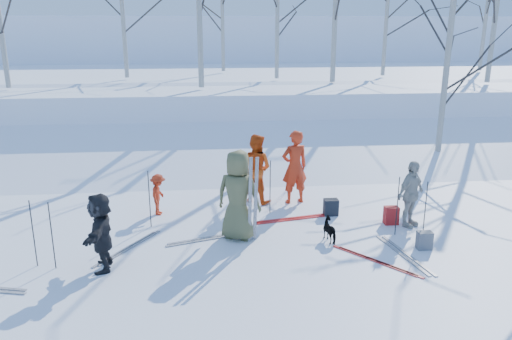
{
  "coord_description": "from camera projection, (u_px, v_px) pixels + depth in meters",
  "views": [
    {
      "loc": [
        -1.06,
        -9.32,
        4.48
      ],
      "look_at": [
        0.0,
        1.5,
        1.3
      ],
      "focal_mm": 35.0,
      "sensor_mm": 36.0,
      "label": 1
    }
  ],
  "objects": [
    {
      "name": "ground",
      "position": [
        263.0,
        251.0,
        10.26
      ],
      "size": [
        120.0,
        120.0,
        0.0
      ],
      "primitive_type": "plane",
      "color": "white",
      "rests_on": "ground"
    },
    {
      "name": "snow_ramp",
      "position": [
        240.0,
        157.0,
        16.9
      ],
      "size": [
        70.0,
        9.49,
        4.12
      ],
      "primitive_type": "cube",
      "rotation": [
        0.3,
        0.0,
        0.0
      ],
      "color": "white",
      "rests_on": "ground"
    },
    {
      "name": "snow_plateau",
      "position": [
        227.0,
        93.0,
        26.22
      ],
      "size": [
        70.0,
        18.0,
        2.2
      ],
      "primitive_type": "cube",
      "color": "white",
      "rests_on": "ground"
    },
    {
      "name": "far_hill",
      "position": [
        217.0,
        53.0,
        46.0
      ],
      "size": [
        90.0,
        30.0,
        6.0
      ],
      "primitive_type": "cube",
      "color": "white",
      "rests_on": "ground"
    },
    {
      "name": "skier_olive_center",
      "position": [
        238.0,
        195.0,
        10.61
      ],
      "size": [
        1.13,
        0.96,
        1.97
      ],
      "primitive_type": "imported",
      "rotation": [
        0.0,
        0.0,
        2.73
      ],
      "color": "brown",
      "rests_on": "ground"
    },
    {
      "name": "skier_red_north",
      "position": [
        295.0,
        167.0,
        12.8
      ],
      "size": [
        0.79,
        0.61,
        1.92
      ],
      "primitive_type": "imported",
      "rotation": [
        0.0,
        0.0,
        3.38
      ],
      "color": "red",
      "rests_on": "ground"
    },
    {
      "name": "skier_redor_behind",
      "position": [
        256.0,
        168.0,
        12.89
      ],
      "size": [
        1.11,
        1.06,
        1.81
      ],
      "primitive_type": "imported",
      "rotation": [
        0.0,
        0.0,
        2.55
      ],
      "color": "#D54810",
      "rests_on": "ground"
    },
    {
      "name": "skier_red_seated",
      "position": [
        158.0,
        194.0,
        12.11
      ],
      "size": [
        0.47,
        0.71,
        1.02
      ],
      "primitive_type": "imported",
      "rotation": [
        0.0,
        0.0,
        1.42
      ],
      "color": "red",
      "rests_on": "ground"
    },
    {
      "name": "skier_cream_east",
      "position": [
        411.0,
        194.0,
        11.32
      ],
      "size": [
        0.96,
        0.83,
        1.55
      ],
      "primitive_type": "imported",
      "rotation": [
        0.0,
        0.0,
        0.6
      ],
      "color": "beige",
      "rests_on": "ground"
    },
    {
      "name": "skier_grey_west",
      "position": [
        101.0,
        232.0,
        9.31
      ],
      "size": [
        0.53,
        1.43,
        1.51
      ],
      "primitive_type": "imported",
      "rotation": [
        0.0,
        0.0,
        4.77
      ],
      "color": "black",
      "rests_on": "ground"
    },
    {
      "name": "dog",
      "position": [
        331.0,
        230.0,
        10.66
      ],
      "size": [
        0.41,
        0.64,
        0.5
      ],
      "primitive_type": "imported",
      "rotation": [
        0.0,
        0.0,
        3.4
      ],
      "color": "black",
      "rests_on": "ground"
    },
    {
      "name": "upright_ski_left",
      "position": [
        250.0,
        200.0,
        10.4
      ],
      "size": [
        0.1,
        0.17,
        1.9
      ],
      "primitive_type": "cube",
      "rotation": [
        0.07,
        0.0,
        0.21
      ],
      "color": "silver",
      "rests_on": "ground"
    },
    {
      "name": "upright_ski_right",
      "position": [
        256.0,
        200.0,
        10.45
      ],
      "size": [
        0.12,
        0.23,
        1.89
      ],
      "primitive_type": "cube",
      "rotation": [
        0.1,
        0.0,
        0.23
      ],
      "color": "silver",
      "rests_on": "ground"
    },
    {
      "name": "ski_pair_a",
      "position": [
        405.0,
        255.0,
        10.06
      ],
      "size": [
        0.92,
        1.98,
        0.02
      ],
      "primitive_type": null,
      "rotation": [
        0.0,
        0.0,
        0.19
      ],
      "color": "silver",
      "rests_on": "ground"
    },
    {
      "name": "ski_pair_b",
      "position": [
        376.0,
        261.0,
        9.8
      ],
      "size": [
        2.07,
        2.1,
        0.02
      ],
      "primitive_type": null,
      "rotation": [
        0.0,
        0.0,
        0.7
      ],
      "color": "red",
      "rests_on": "ground"
    },
    {
      "name": "ski_pair_c",
      "position": [
        128.0,
        248.0,
        10.37
      ],
      "size": [
        1.91,
        2.08,
        0.02
      ],
      "primitive_type": null,
      "rotation": [
        0.0,
        0.0,
        -0.56
      ],
      "color": "silver",
      "rests_on": "ground"
    },
    {
      "name": "ski_pair_e",
      "position": [
        293.0,
        219.0,
        11.93
      ],
      "size": [
        0.95,
        1.98,
        0.02
      ],
      "primitive_type": null,
      "rotation": [
        0.0,
        0.0,
        1.77
      ],
      "color": "red",
      "rests_on": "ground"
    },
    {
      "name": "ski_pair_f",
      "position": [
        210.0,
        238.0,
        10.85
      ],
      "size": [
        1.29,
        2.01,
        0.02
      ],
      "primitive_type": null,
      "rotation": [
        0.0,
        0.0,
        -1.27
      ],
      "color": "silver",
      "rests_on": "ground"
    },
    {
      "name": "ski_pole_a",
      "position": [
        397.0,
        206.0,
        10.87
      ],
      "size": [
        0.02,
        0.02,
        1.34
      ],
      "primitive_type": "cylinder",
      "color": "black",
      "rests_on": "ground"
    },
    {
      "name": "ski_pole_b",
      "position": [
        33.0,
        234.0,
        9.44
      ],
      "size": [
        0.02,
        0.02,
        1.34
      ],
      "primitive_type": "cylinder",
      "color": "black",
      "rests_on": "ground"
    },
    {
      "name": "ski_pole_c",
      "position": [
        52.0,
        236.0,
        9.35
      ],
      "size": [
        0.02,
        0.02,
        1.34
      ],
      "primitive_type": "cylinder",
      "color": "black",
      "rests_on": "ground"
    },
    {
      "name": "ski_pole_d",
      "position": [
        149.0,
        199.0,
        11.3
      ],
      "size": [
        0.02,
        0.02,
        1.34
      ],
      "primitive_type": "cylinder",
      "color": "black",
      "rests_on": "ground"
    },
    {
      "name": "ski_pole_e",
      "position": [
        270.0,
        187.0,
        12.14
      ],
      "size": [
        0.02,
        0.02,
        1.34
      ],
      "primitive_type": "cylinder",
      "color": "black",
      "rests_on": "ground"
    },
    {
      "name": "ski_pole_f",
      "position": [
        425.0,
        212.0,
        10.54
      ],
      "size": [
        0.02,
        0.02,
        1.34
      ],
      "primitive_type": "cylinder",
      "color": "black",
      "rests_on": "ground"
    },
    {
      "name": "backpack_red",
      "position": [
        391.0,
        215.0,
        11.6
      ],
      "size": [
        0.32,
        0.22,
        0.42
      ],
      "primitive_type": "cube",
      "color": "maroon",
      "rests_on": "ground"
    },
    {
      "name": "backpack_grey",
      "position": [
        424.0,
        240.0,
        10.3
      ],
      "size": [
        0.3,
        0.2,
        0.38
      ],
      "primitive_type": "cube",
      "color": "#56585D",
      "rests_on": "ground"
    },
    {
      "name": "backpack_dark",
      "position": [
        331.0,
        207.0,
        12.15
      ],
      "size": [
        0.34,
        0.24,
        0.4
      ],
      "primitive_type": "cube",
      "color": "black",
      "rests_on": "ground"
    },
    {
      "name": "birch_plateau_b",
      "position": [
        386.0,
        19.0,
        22.61
      ],
      "size": [
        4.11,
        4.11,
        5.01
      ],
      "primitive_type": null,
      "color": "silver",
      "rests_on": "snow_plateau"
    },
    {
      "name": "birch_plateau_d",
      "position": [
        123.0,
        13.0,
        21.59
      ],
      "size": [
        4.44,
        4.44,
        5.49
      ],
      "primitive_type": null,
      "color": "silver",
      "rests_on": "snow_plateau"
    },
    {
      "name": "birch_plateau_e",
      "position": [
        222.0,
        16.0,
        24.72
      ],
      "size": [
        4.36,
        4.36,
        5.37
      ],
      "primitive_type": null,
      "color": "silver",
      "rests_on": "snow_plateau"
    },
    {
      "name": "birch_plateau_f",
      "position": [
        277.0,
        20.0,
        21.3
      ],
      "size": [
        4.06,
        4.06,
        4.94
      ],
      "primitive_type": null,
      "color": "silver",
      "rests_on": "snow_plateau"
    },
    {
      "name": "birch_plateau_i",
      "position": [
        487.0,
        9.0,
        25.01
      ],
      "size": [
        4.83,
        4.83,
        6.05
      ],
      "primitive_type": null,
      "color": "silver",
      "rests_on": "snow_plateau"
    },
    {
      "name": "birch_edge_e",
      "position": [
        445.0,
        82.0,
        15.66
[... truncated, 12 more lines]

